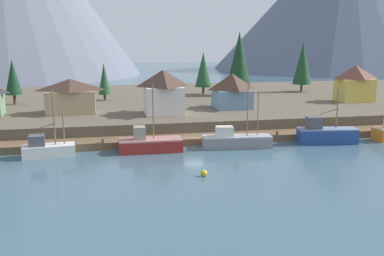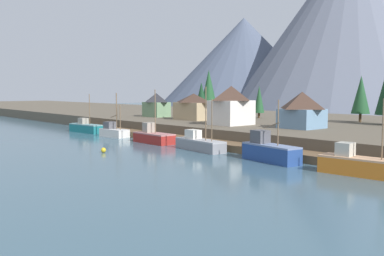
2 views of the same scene
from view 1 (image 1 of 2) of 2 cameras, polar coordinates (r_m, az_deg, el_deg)
ground_plane at (r=80.05m, az=-2.73°, el=0.61°), size 400.00×400.00×1.00m
dock at (r=62.48m, az=-0.15°, el=-1.46°), size 80.00×4.00×1.60m
shoreline_bank at (r=91.48m, az=-3.93°, el=3.04°), size 400.00×56.00×2.50m
fishing_boat_white at (r=57.95m, az=-17.88°, el=-2.52°), size 6.40×3.08×8.19m
fishing_boat_red at (r=57.93m, az=-5.42°, el=-2.01°), size 8.06×3.02×8.78m
fishing_boat_grey at (r=60.09m, az=5.55°, el=-1.55°), size 9.30×3.37×9.19m
fishing_boat_blue at (r=64.93m, az=16.59°, el=-0.75°), size 8.32×3.59×7.57m
house_yellow at (r=91.30m, az=19.93°, el=5.39°), size 6.66×4.83×6.87m
house_white at (r=71.60m, az=-3.69°, el=4.65°), size 6.12×6.85×6.95m
house_blue at (r=77.83m, az=5.09°, el=4.77°), size 6.17×6.26×5.94m
house_tan at (r=74.80m, az=-15.13°, el=3.99°), size 8.03×5.32×5.49m
conifer_near_left at (r=88.88m, az=-11.07°, el=6.14°), size 2.34×2.34×7.23m
conifer_near_right at (r=96.66m, az=1.44°, el=7.42°), size 3.52×3.52×9.01m
conifer_mid_left at (r=95.68m, az=5.99°, el=8.64°), size 5.10×5.10×13.22m
conifer_mid_right at (r=87.49m, az=-21.75°, el=6.00°), size 2.96×2.96×8.14m
conifer_back_right at (r=104.62m, az=13.83°, el=7.95°), size 4.19×4.19×11.00m
channel_buoy at (r=47.57m, az=1.52°, el=-5.73°), size 0.70×0.70×0.70m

